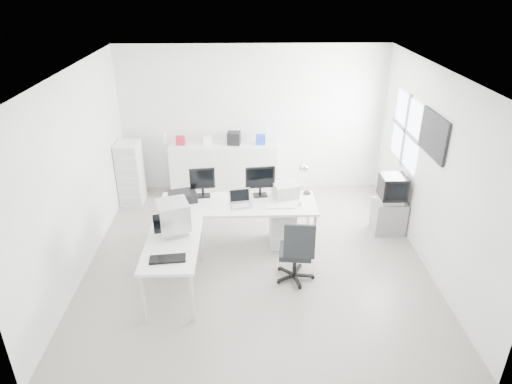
{
  "coord_description": "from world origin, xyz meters",
  "views": [
    {
      "loc": [
        -0.16,
        -5.87,
        3.96
      ],
      "look_at": [
        0.0,
        0.2,
        1.0
      ],
      "focal_mm": 32.0,
      "sensor_mm": 36.0,
      "label": 1
    }
  ],
  "objects_px": {
    "drawer_pedestal": "(282,226)",
    "filing_cabinet": "(131,173)",
    "main_desk": "(238,224)",
    "crt_monitor": "(173,218)",
    "crt_tv": "(392,189)",
    "lcd_monitor_small": "(202,182)",
    "side_desk": "(174,266)",
    "sideboard": "(224,169)",
    "inkjet_printer": "(183,197)",
    "laptop": "(241,200)",
    "lcd_monitor_large": "(260,182)",
    "tv_cabinet": "(388,216)",
    "laser_printer": "(286,190)",
    "office_chair": "(295,249)"
  },
  "relations": [
    {
      "from": "drawer_pedestal",
      "to": "lcd_monitor_small",
      "type": "distance_m",
      "value": 1.44
    },
    {
      "from": "main_desk",
      "to": "drawer_pedestal",
      "type": "relative_size",
      "value": 4.0
    },
    {
      "from": "sideboard",
      "to": "drawer_pedestal",
      "type": "bearing_deg",
      "value": -62.03
    },
    {
      "from": "main_desk",
      "to": "crt_monitor",
      "type": "distance_m",
      "value": 1.35
    },
    {
      "from": "crt_tv",
      "to": "main_desk",
      "type": "bearing_deg",
      "value": -171.57
    },
    {
      "from": "lcd_monitor_large",
      "to": "crt_monitor",
      "type": "distance_m",
      "value": 1.63
    },
    {
      "from": "lcd_monitor_large",
      "to": "laser_printer",
      "type": "bearing_deg",
      "value": -11.39
    },
    {
      "from": "lcd_monitor_small",
      "to": "tv_cabinet",
      "type": "relative_size",
      "value": 0.89
    },
    {
      "from": "lcd_monitor_large",
      "to": "crt_monitor",
      "type": "relative_size",
      "value": 1.05
    },
    {
      "from": "lcd_monitor_large",
      "to": "tv_cabinet",
      "type": "xyz_separation_m",
      "value": [
        2.14,
        0.12,
        -0.71
      ]
    },
    {
      "from": "laser_printer",
      "to": "office_chair",
      "type": "bearing_deg",
      "value": -101.06
    },
    {
      "from": "crt_monitor",
      "to": "crt_tv",
      "type": "xyz_separation_m",
      "value": [
        3.34,
        1.22,
        -0.2
      ]
    },
    {
      "from": "main_desk",
      "to": "tv_cabinet",
      "type": "bearing_deg",
      "value": 8.43
    },
    {
      "from": "drawer_pedestal",
      "to": "office_chair",
      "type": "height_order",
      "value": "office_chair"
    },
    {
      "from": "laser_printer",
      "to": "tv_cabinet",
      "type": "distance_m",
      "value": 1.84
    },
    {
      "from": "drawer_pedestal",
      "to": "laser_printer",
      "type": "bearing_deg",
      "value": 73.61
    },
    {
      "from": "lcd_monitor_large",
      "to": "filing_cabinet",
      "type": "height_order",
      "value": "lcd_monitor_large"
    },
    {
      "from": "filing_cabinet",
      "to": "side_desk",
      "type": "bearing_deg",
      "value": -66.71
    },
    {
      "from": "inkjet_printer",
      "to": "tv_cabinet",
      "type": "distance_m",
      "value": 3.4
    },
    {
      "from": "inkjet_printer",
      "to": "lcd_monitor_large",
      "type": "distance_m",
      "value": 1.22
    },
    {
      "from": "drawer_pedestal",
      "to": "inkjet_printer",
      "type": "distance_m",
      "value": 1.64
    },
    {
      "from": "main_desk",
      "to": "lcd_monitor_small",
      "type": "height_order",
      "value": "lcd_monitor_small"
    },
    {
      "from": "laser_printer",
      "to": "crt_monitor",
      "type": "xyz_separation_m",
      "value": [
        -1.6,
        -1.07,
        0.12
      ]
    },
    {
      "from": "office_chair",
      "to": "filing_cabinet",
      "type": "xyz_separation_m",
      "value": [
        -2.81,
        2.48,
        0.09
      ]
    },
    {
      "from": "side_desk",
      "to": "lcd_monitor_large",
      "type": "distance_m",
      "value": 1.91
    },
    {
      "from": "lcd_monitor_large",
      "to": "tv_cabinet",
      "type": "bearing_deg",
      "value": -3.9
    },
    {
      "from": "inkjet_printer",
      "to": "crt_monitor",
      "type": "distance_m",
      "value": 0.96
    },
    {
      "from": "lcd_monitor_small",
      "to": "filing_cabinet",
      "type": "bearing_deg",
      "value": 130.51
    },
    {
      "from": "lcd_monitor_small",
      "to": "filing_cabinet",
      "type": "distance_m",
      "value": 2.02
    },
    {
      "from": "side_desk",
      "to": "crt_tv",
      "type": "relative_size",
      "value": 2.8
    },
    {
      "from": "drawer_pedestal",
      "to": "filing_cabinet",
      "type": "xyz_separation_m",
      "value": [
        -2.71,
        1.53,
        0.29
      ]
    },
    {
      "from": "inkjet_printer",
      "to": "laptop",
      "type": "distance_m",
      "value": 0.92
    },
    {
      "from": "laser_printer",
      "to": "crt_tv",
      "type": "xyz_separation_m",
      "value": [
        1.74,
        0.15,
        -0.08
      ]
    },
    {
      "from": "side_desk",
      "to": "sideboard",
      "type": "distance_m",
      "value": 3.06
    },
    {
      "from": "inkjet_printer",
      "to": "laptop",
      "type": "relative_size",
      "value": 1.28
    },
    {
      "from": "side_desk",
      "to": "laser_printer",
      "type": "xyz_separation_m",
      "value": [
        1.6,
        1.32,
        0.48
      ]
    },
    {
      "from": "side_desk",
      "to": "sideboard",
      "type": "height_order",
      "value": "sideboard"
    },
    {
      "from": "main_desk",
      "to": "crt_tv",
      "type": "relative_size",
      "value": 4.8
    },
    {
      "from": "main_desk",
      "to": "crt_tv",
      "type": "height_order",
      "value": "crt_tv"
    },
    {
      "from": "laptop",
      "to": "laser_printer",
      "type": "relative_size",
      "value": 0.87
    },
    {
      "from": "side_desk",
      "to": "sideboard",
      "type": "xyz_separation_m",
      "value": [
        0.56,
        3.01,
        0.13
      ]
    },
    {
      "from": "main_desk",
      "to": "lcd_monitor_large",
      "type": "relative_size",
      "value": 5.02
    },
    {
      "from": "inkjet_printer",
      "to": "lcd_monitor_small",
      "type": "xyz_separation_m",
      "value": [
        0.3,
        0.15,
        0.17
      ]
    },
    {
      "from": "crt_monitor",
      "to": "tv_cabinet",
      "type": "bearing_deg",
      "value": 1.3
    },
    {
      "from": "side_desk",
      "to": "filing_cabinet",
      "type": "xyz_separation_m",
      "value": [
        -1.16,
        2.68,
        0.21
      ]
    },
    {
      "from": "main_desk",
      "to": "office_chair",
      "type": "height_order",
      "value": "office_chair"
    },
    {
      "from": "filing_cabinet",
      "to": "main_desk",
      "type": "bearing_deg",
      "value": -38.3
    },
    {
      "from": "crt_monitor",
      "to": "office_chair",
      "type": "height_order",
      "value": "crt_monitor"
    },
    {
      "from": "tv_cabinet",
      "to": "sideboard",
      "type": "relative_size",
      "value": 0.27
    },
    {
      "from": "main_desk",
      "to": "sideboard",
      "type": "distance_m",
      "value": 1.93
    }
  ]
}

